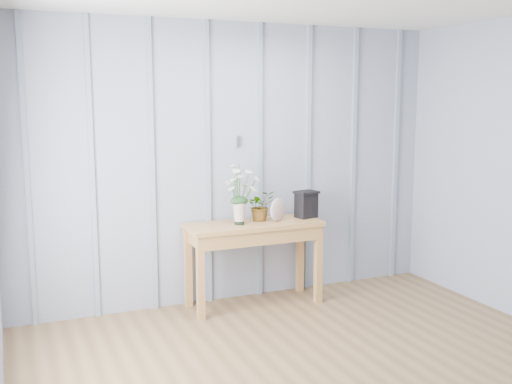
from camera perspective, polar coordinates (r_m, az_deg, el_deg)
name	(u,v)px	position (r m, az deg, el deg)	size (l,w,h in m)	color
room_shell	(303,76)	(4.16, 4.52, 10.99)	(4.00, 4.50, 2.50)	#9099B0
sideboard	(254,235)	(5.31, -0.21, -4.13)	(1.20, 0.45, 0.75)	#A6773E
daisy_vase	(239,186)	(5.15, -1.61, 0.60)	(0.38, 0.29, 0.54)	black
spider_plant	(260,205)	(5.35, 0.42, -1.29)	(0.24, 0.21, 0.27)	#193B1A
felt_disc_vessel	(278,210)	(5.32, 2.10, -1.69)	(0.21, 0.06, 0.21)	#8C5668
carved_box	(306,204)	(5.50, 4.80, -1.15)	(0.23, 0.20, 0.25)	black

